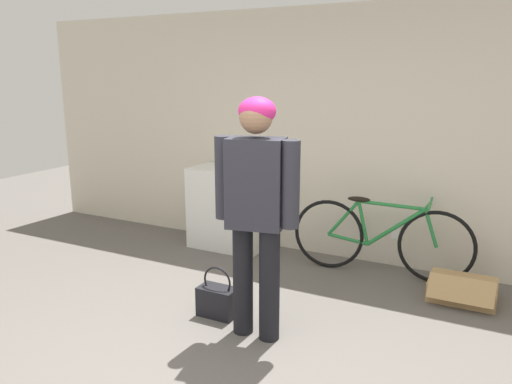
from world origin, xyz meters
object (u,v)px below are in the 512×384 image
object	(u,v)px
banana	(231,168)
handbag	(218,300)
person	(256,199)
bicycle	(380,238)
cardboard_box	(462,290)

from	to	relation	value
banana	handbag	distance (m)	1.79
person	bicycle	size ratio (longest dim) A/B	1.02
person	cardboard_box	distance (m)	2.14
handbag	cardboard_box	distance (m)	2.14
person	handbag	world-z (taller)	person
person	bicycle	distance (m)	1.80
banana	bicycle	bearing A→B (deg)	0.21
bicycle	person	bearing A→B (deg)	-113.54
handbag	cardboard_box	world-z (taller)	handbag
banana	handbag	size ratio (longest dim) A/B	0.81
bicycle	cardboard_box	xyz separation A→B (m)	(0.78, -0.22, -0.29)
banana	person	bearing A→B (deg)	-54.92
cardboard_box	bicycle	bearing A→B (deg)	164.47
person	bicycle	xyz separation A→B (m)	(0.54, 1.58, -0.68)
person	banana	world-z (taller)	person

